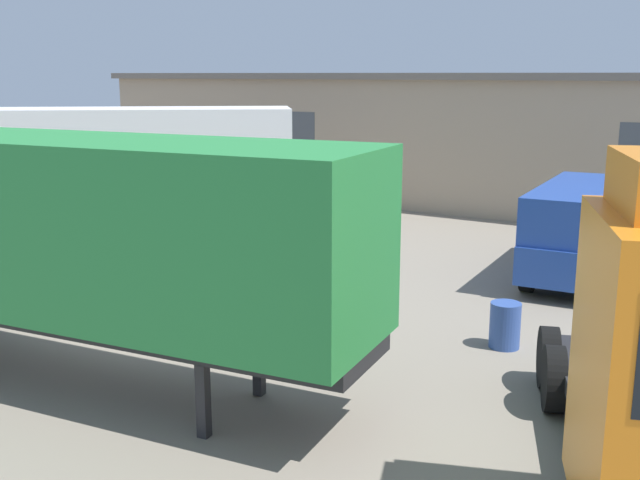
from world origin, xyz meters
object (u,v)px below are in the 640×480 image
Objects in this scene: delivery_van_blue at (580,229)px; oil_drum at (505,325)px; container_trailer_green at (35,226)px; container_trailer_yellow at (119,156)px.

delivery_van_blue is 5.76m from oil_drum.
container_trailer_yellow is at bearing 122.92° from container_trailer_green.
container_trailer_green reaches higher than container_trailer_yellow.
container_trailer_green is 11.34m from container_trailer_yellow.
container_trailer_green is 13.69× the size of oil_drum.
oil_drum is at bearing -51.26° from container_trailer_yellow.
delivery_van_blue is (6.26, 11.20, -1.31)m from container_trailer_green.
container_trailer_green is at bearing -138.87° from oil_drum.
container_trailer_yellow is at bearing -83.39° from delivery_van_blue.
container_trailer_yellow is at bearing 166.94° from oil_drum.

